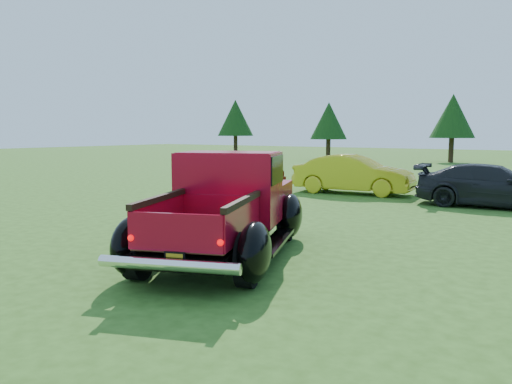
{
  "coord_description": "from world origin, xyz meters",
  "views": [
    {
      "loc": [
        5.74,
        -7.54,
        2.26
      ],
      "look_at": [
        0.5,
        0.2,
        1.12
      ],
      "focal_mm": 35.0,
      "sensor_mm": 36.0,
      "label": 1
    }
  ],
  "objects_px": {
    "show_car_yellow": "(353,174)",
    "show_car_grey": "(493,186)",
    "pickup_truck": "(229,205)",
    "tree_far_west": "(235,118)",
    "show_car_red": "(239,168)",
    "tree_mid_left": "(453,116)",
    "tree_west": "(329,121)"
  },
  "relations": [
    {
      "from": "show_car_yellow",
      "to": "show_car_grey",
      "type": "bearing_deg",
      "value": -104.98
    },
    {
      "from": "pickup_truck",
      "to": "show_car_grey",
      "type": "bearing_deg",
      "value": 49.68
    },
    {
      "from": "tree_far_west",
      "to": "show_car_red",
      "type": "xyz_separation_m",
      "value": [
        15.5,
        -20.75,
        -2.79
      ]
    },
    {
      "from": "tree_far_west",
      "to": "tree_mid_left",
      "type": "relative_size",
      "value": 1.04
    },
    {
      "from": "tree_far_west",
      "to": "pickup_truck",
      "type": "bearing_deg",
      "value": -53.72
    },
    {
      "from": "tree_far_west",
      "to": "show_car_yellow",
      "type": "bearing_deg",
      "value": -45.0
    },
    {
      "from": "show_car_grey",
      "to": "show_car_red",
      "type": "bearing_deg",
      "value": 82.25
    },
    {
      "from": "tree_far_west",
      "to": "show_car_red",
      "type": "relative_size",
      "value": 1.22
    },
    {
      "from": "show_car_red",
      "to": "show_car_grey",
      "type": "bearing_deg",
      "value": -81.19
    },
    {
      "from": "show_car_red",
      "to": "tree_west",
      "type": "bearing_deg",
      "value": 27.23
    },
    {
      "from": "tree_far_west",
      "to": "show_car_red",
      "type": "bearing_deg",
      "value": -53.24
    },
    {
      "from": "pickup_truck",
      "to": "show_car_red",
      "type": "xyz_separation_m",
      "value": [
        -6.65,
        9.43,
        -0.17
      ]
    },
    {
      "from": "tree_west",
      "to": "pickup_truck",
      "type": "distance_m",
      "value": 31.68
    },
    {
      "from": "tree_mid_left",
      "to": "show_car_grey",
      "type": "xyz_separation_m",
      "value": [
        6.29,
        -22.24,
        -2.74
      ]
    },
    {
      "from": "pickup_truck",
      "to": "show_car_red",
      "type": "distance_m",
      "value": 11.54
    },
    {
      "from": "tree_west",
      "to": "show_car_yellow",
      "type": "xyz_separation_m",
      "value": [
        10.5,
        -19.5,
        -2.4
      ]
    },
    {
      "from": "tree_far_west",
      "to": "show_car_yellow",
      "type": "relative_size",
      "value": 1.21
    },
    {
      "from": "tree_west",
      "to": "tree_mid_left",
      "type": "relative_size",
      "value": 0.92
    },
    {
      "from": "show_car_grey",
      "to": "tree_far_west",
      "type": "bearing_deg",
      "value": 45.08
    },
    {
      "from": "tree_far_west",
      "to": "pickup_truck",
      "type": "relative_size",
      "value": 0.96
    },
    {
      "from": "tree_far_west",
      "to": "show_car_yellow",
      "type": "distance_m",
      "value": 29.13
    },
    {
      "from": "show_car_yellow",
      "to": "show_car_grey",
      "type": "height_order",
      "value": "show_car_yellow"
    },
    {
      "from": "show_car_red",
      "to": "tree_mid_left",
      "type": "bearing_deg",
      "value": 2.52
    },
    {
      "from": "tree_mid_left",
      "to": "show_car_red",
      "type": "xyz_separation_m",
      "value": [
        -3.5,
        -21.75,
        -2.65
      ]
    },
    {
      "from": "tree_far_west",
      "to": "show_car_grey",
      "type": "relative_size",
      "value": 1.18
    },
    {
      "from": "tree_far_west",
      "to": "show_car_yellow",
      "type": "xyz_separation_m",
      "value": [
        20.5,
        -20.5,
        -2.81
      ]
    },
    {
      "from": "show_car_yellow",
      "to": "show_car_grey",
      "type": "distance_m",
      "value": 4.85
    },
    {
      "from": "tree_mid_left",
      "to": "tree_far_west",
      "type": "bearing_deg",
      "value": -176.99
    },
    {
      "from": "tree_mid_left",
      "to": "pickup_truck",
      "type": "distance_m",
      "value": 31.44
    },
    {
      "from": "tree_west",
      "to": "show_car_yellow",
      "type": "distance_m",
      "value": 22.28
    },
    {
      "from": "pickup_truck",
      "to": "show_car_red",
      "type": "height_order",
      "value": "pickup_truck"
    },
    {
      "from": "tree_mid_left",
      "to": "show_car_grey",
      "type": "distance_m",
      "value": 23.27
    }
  ]
}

